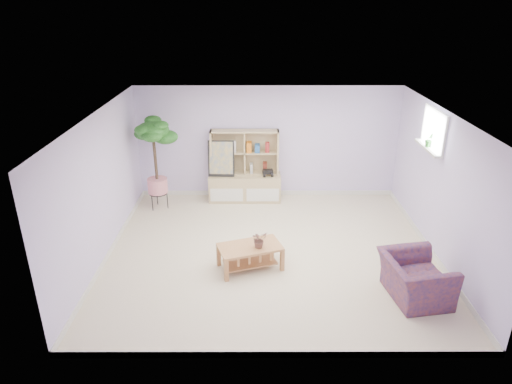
{
  "coord_description": "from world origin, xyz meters",
  "views": [
    {
      "loc": [
        -0.26,
        -6.79,
        4.01
      ],
      "look_at": [
        -0.25,
        0.15,
        1.06
      ],
      "focal_mm": 32.0,
      "sensor_mm": 36.0,
      "label": 1
    }
  ],
  "objects_px": {
    "storage_unit": "(245,166)",
    "floor_tree": "(156,165)",
    "coffee_table": "(250,257)",
    "armchair": "(415,276)"
  },
  "relations": [
    {
      "from": "floor_tree",
      "to": "armchair",
      "type": "relative_size",
      "value": 1.96
    },
    {
      "from": "coffee_table",
      "to": "storage_unit",
      "type": "bearing_deg",
      "value": 74.29
    },
    {
      "from": "storage_unit",
      "to": "armchair",
      "type": "height_order",
      "value": "storage_unit"
    },
    {
      "from": "coffee_table",
      "to": "floor_tree",
      "type": "bearing_deg",
      "value": 111.05
    },
    {
      "from": "coffee_table",
      "to": "armchair",
      "type": "bearing_deg",
      "value": -36.84
    },
    {
      "from": "storage_unit",
      "to": "floor_tree",
      "type": "xyz_separation_m",
      "value": [
        -1.77,
        -0.42,
        0.19
      ]
    },
    {
      "from": "coffee_table",
      "to": "armchair",
      "type": "height_order",
      "value": "armchair"
    },
    {
      "from": "storage_unit",
      "to": "floor_tree",
      "type": "height_order",
      "value": "floor_tree"
    },
    {
      "from": "coffee_table",
      "to": "armchair",
      "type": "xyz_separation_m",
      "value": [
        2.38,
        -0.78,
        0.16
      ]
    },
    {
      "from": "storage_unit",
      "to": "coffee_table",
      "type": "height_order",
      "value": "storage_unit"
    }
  ]
}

